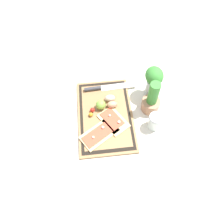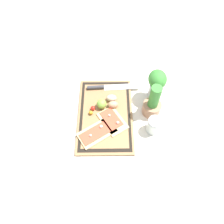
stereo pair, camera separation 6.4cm
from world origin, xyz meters
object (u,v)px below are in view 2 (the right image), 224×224
herb_pot (153,104)px  herb_glass (156,83)px  egg_pink (111,98)px  knife (105,87)px  sauce_jar (154,126)px  pizza_slice_far (112,120)px  lime (102,104)px  pizza_slice_near (97,133)px  cherry_tomato_yellow (91,112)px  cherry_tomato_red (93,108)px  egg_brown (113,105)px

herb_pot → herb_glass: size_ratio=1.07×
egg_pink → knife: bearing=-156.2°
sauce_jar → pizza_slice_far: bearing=-101.9°
lime → herb_glass: 0.32m
pizza_slice_near → egg_pink: (-0.21, 0.08, 0.02)m
cherry_tomato_yellow → cherry_tomato_red: bearing=158.9°
egg_pink → sauce_jar: sauce_jar is taller
pizza_slice_far → herb_pot: bearing=107.2°
pizza_slice_far → knife: bearing=-169.1°
pizza_slice_far → herb_glass: bearing=125.9°
knife → cherry_tomato_red: cherry_tomato_red is taller
pizza_slice_far → cherry_tomato_red: cherry_tomato_red is taller
sauce_jar → herb_glass: size_ratio=0.47×
pizza_slice_far → sauce_jar: sauce_jar is taller
knife → lime: bearing=-6.8°
lime → herb_pot: (0.03, 0.28, 0.03)m
egg_pink → cherry_tomato_red: egg_pink is taller
egg_pink → herb_glass: herb_glass is taller
egg_brown → lime: lime is taller
pizza_slice_far → herb_glass: herb_glass is taller
pizza_slice_far → cherry_tomato_red: size_ratio=7.73×
egg_brown → cherry_tomato_red: 0.11m
pizza_slice_far → cherry_tomato_yellow: same height
egg_pink → sauce_jar: size_ratio=0.62×
pizza_slice_near → cherry_tomato_red: cherry_tomato_red is taller
herb_pot → lime: bearing=-95.3°
cherry_tomato_red → cherry_tomato_yellow: 0.03m
pizza_slice_near → lime: size_ratio=4.06×
sauce_jar → herb_glass: (-0.22, 0.03, 0.08)m
pizza_slice_near → cherry_tomato_red: size_ratio=8.69×
pizza_slice_far → sauce_jar: size_ratio=2.10×
pizza_slice_far → cherry_tomato_yellow: size_ratio=8.59×
cherry_tomato_yellow → herb_glass: size_ratio=0.11×
cherry_tomato_yellow → pizza_slice_near: bearing=15.9°
knife → lime: (0.13, -0.02, 0.02)m
cherry_tomato_red → herb_pot: herb_pot is taller
lime → herb_pot: bearing=84.7°
pizza_slice_near → cherry_tomato_yellow: (-0.12, -0.03, 0.01)m
herb_pot → herb_glass: herb_pot is taller
cherry_tomato_red → cherry_tomato_yellow: (0.03, -0.01, -0.00)m
pizza_slice_near → cherry_tomato_red: bearing=-170.8°
pizza_slice_near → pizza_slice_far: bearing=131.2°
egg_brown → cherry_tomato_red: (0.02, -0.11, -0.01)m
pizza_slice_near → herb_glass: bearing=127.3°
cherry_tomato_yellow → herb_pot: (-0.02, 0.34, 0.05)m
egg_brown → herb_glass: size_ratio=0.29×
lime → egg_pink: bearing=128.3°
knife → egg_pink: 0.10m
cherry_tomato_yellow → herb_pot: size_ratio=0.11×
egg_brown → knife: bearing=-160.4°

